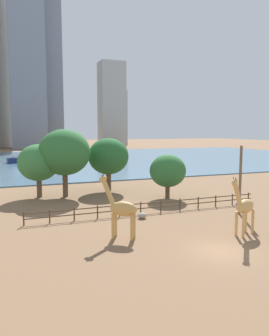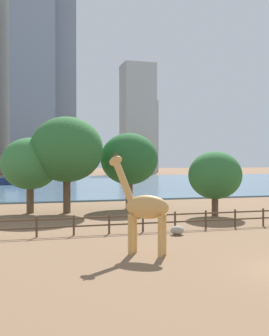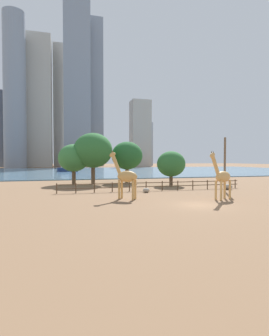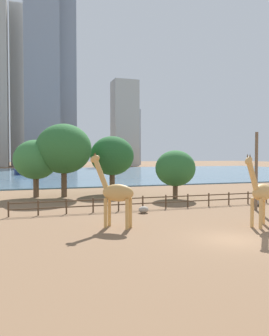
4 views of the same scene
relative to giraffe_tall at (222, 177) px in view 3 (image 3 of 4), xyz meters
name	(u,v)px [view 3 (image 3 of 4)]	position (x,y,z in m)	size (l,w,h in m)	color
ground_plane	(96,171)	(-4.06, 77.55, -2.44)	(400.00, 400.00, 0.00)	brown
harbor_water	(97,171)	(-4.06, 74.55, -2.34)	(180.00, 86.00, 0.20)	slate
giraffe_tall	(222,177)	(0.00, 0.00, 0.00)	(3.46, 1.92, 5.15)	tan
giraffe_companion	(126,176)	(-9.78, 3.01, 0.02)	(3.02, 2.59, 5.25)	tan
utility_pole	(225,165)	(4.35, 5.91, 1.15)	(0.28, 0.28, 7.18)	brown
boulder_near_fence	(146,190)	(-5.92, 7.87, -2.14)	(0.90, 0.78, 0.59)	gray
boulder_by_pole	(228,187)	(6.39, 8.11, -2.05)	(1.29, 1.04, 0.78)	gray
enclosure_fence	(155,185)	(-4.13, 9.55, -1.67)	(26.12, 0.14, 1.30)	#4C3826
tree_left_large	(74,158)	(-14.50, 22.42, 2.11)	(5.31, 5.31, 6.96)	brown
tree_center_broad	(127,156)	(-4.68, 23.51, 2.57)	(5.81, 5.81, 7.65)	brown
tree_right_tall	(93,151)	(-11.24, 21.62, 3.42)	(6.72, 6.72, 8.91)	brown
tree_left_small	(171,164)	(0.94, 15.81, 1.11)	(4.67, 4.67, 5.67)	brown
boat_ferry	(67,169)	(-15.13, 70.12, -1.21)	(7.18, 3.54, 3.02)	navy
skyline_tower_needle	(38,102)	(-31.39, 147.63, 37.32)	(16.56, 14.21, 79.52)	#ADA89E
skyline_block_central	(60,107)	(-18.51, 161.63, 38.08)	(8.03, 12.80, 81.02)	#B7B2A8
skyline_tower_glass	(145,145)	(42.19, 161.96, 13.37)	(9.03, 11.33, 31.62)	#939EAD
skyline_block_left	(15,91)	(-42.10, 133.89, 40.24)	(11.91, 11.91, 85.36)	gray
skyline_block_right	(92,94)	(3.54, 161.33, 48.14)	(13.70, 12.88, 101.15)	gray
skyline_tower_short	(77,84)	(-7.70, 147.36, 50.39)	(16.56, 9.46, 105.66)	gray
skyline_tower_far	(140,134)	(32.05, 139.59, 18.90)	(12.33, 10.16, 42.67)	#ADA89E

